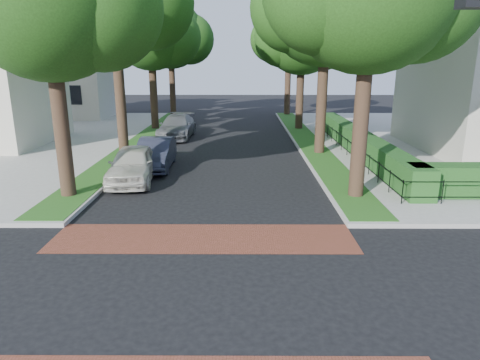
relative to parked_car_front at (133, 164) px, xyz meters
name	(u,v)px	position (x,y,z in m)	size (l,w,h in m)	color
ground	(191,294)	(3.60, -9.44, -0.78)	(120.00, 120.00, 0.00)	black
crosswalk_far	(203,238)	(3.60, -6.24, -0.77)	(9.00, 2.20, 0.01)	brown
grass_strip_ne	(307,139)	(9.00, 9.66, -0.62)	(1.60, 29.80, 0.02)	#294D16
grass_strip_nw	(142,139)	(-1.80, 9.66, -0.62)	(1.60, 29.80, 0.02)	#294D16
tree_right_mid	(328,4)	(9.21, 5.81, 7.21)	(8.25, 7.09, 11.22)	black
tree_right_far	(303,36)	(9.20, 14.78, 6.13)	(7.25, 6.23, 9.74)	black
tree_right_back	(290,37)	(9.20, 23.79, 6.49)	(7.50, 6.45, 10.20)	black
tree_left_far	(152,33)	(-1.80, 14.77, 6.34)	(7.00, 6.02, 9.86)	black
tree_left_back	(172,36)	(-1.80, 23.80, 6.63)	(7.75, 6.66, 10.44)	black
hedge_main_road	(359,142)	(11.30, 5.56, -0.03)	(1.00, 18.00, 1.20)	#214518
fence_main_road	(344,145)	(10.50, 5.56, -0.18)	(0.06, 18.00, 0.90)	black
house_left_far	(61,62)	(-11.89, 22.55, 4.26)	(10.00, 9.00, 10.14)	beige
parked_car_front	(133,164)	(0.00, 0.00, 0.00)	(1.84, 4.57, 1.56)	beige
parked_car_middle	(155,154)	(0.50, 2.42, -0.04)	(1.56, 4.48, 1.48)	#222533
parked_car_rear	(177,127)	(0.27, 11.24, -0.02)	(2.14, 5.25, 1.52)	slate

